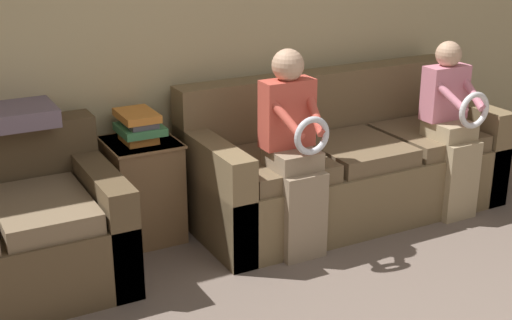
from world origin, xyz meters
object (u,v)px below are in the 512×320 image
couch_main (343,165)px  child_left_seated (294,145)px  book_stack (139,126)px  throw_pillow (13,114)px  child_right_seated (452,123)px  side_shelf (143,189)px

couch_main → child_left_seated: size_ratio=1.75×
book_stack → throw_pillow: size_ratio=0.72×
book_stack → child_right_seated: bearing=-17.0°
child_right_seated → side_shelf: bearing=162.8°
couch_main → child_right_seated: child_right_seated is taller
side_shelf → child_left_seated: bearing=-39.0°
child_right_seated → book_stack: bearing=163.0°
child_right_seated → throw_pillow: 2.72m
child_left_seated → book_stack: child_left_seated is taller
child_right_seated → book_stack: size_ratio=3.66×
child_right_seated → side_shelf: (-1.92, 0.59, -0.31)m
child_left_seated → child_right_seated: 1.20m
couch_main → throw_pillow: size_ratio=4.85×
couch_main → child_right_seated: size_ratio=1.84×
child_left_seated → side_shelf: size_ratio=1.91×
side_shelf → book_stack: book_stack is taller
side_shelf → throw_pillow: 0.89m
side_shelf → throw_pillow: (-0.70, 0.10, 0.55)m
couch_main → child_left_seated: child_left_seated is taller
book_stack → side_shelf: bearing=24.9°
couch_main → throw_pillow: bearing=170.7°
book_stack → throw_pillow: bearing=171.6°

